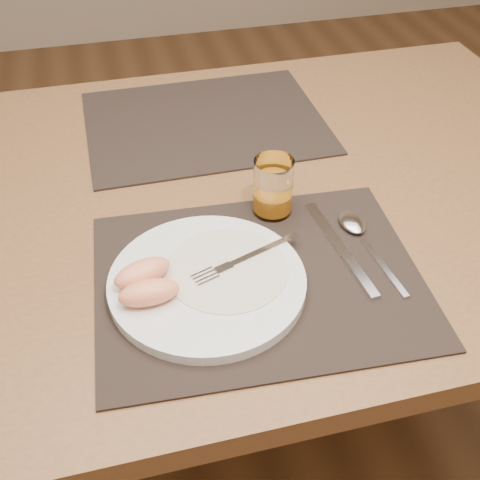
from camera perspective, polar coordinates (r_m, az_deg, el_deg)
The scene contains 11 objects.
ground at distance 1.57m, azimuth -1.44°, elevation -17.94°, with size 5.00×5.00×0.00m, color brown.
table at distance 1.05m, azimuth -2.04°, elevation 1.10°, with size 1.40×0.90×0.75m.
placemat_near at distance 0.84m, azimuth 1.76°, elevation -3.66°, with size 0.45×0.35×0.00m, color black.
placemat_far at distance 1.19m, azimuth -3.33°, elevation 11.10°, with size 0.45×0.35×0.00m, color black.
plate at distance 0.82m, azimuth -3.13°, elevation -4.00°, with size 0.27×0.27×0.02m, color white.
plate_dressing at distance 0.83m, azimuth -1.26°, elevation -2.74°, with size 0.17×0.17×0.00m.
fork at distance 0.84m, azimuth -0.16°, elevation -2.07°, with size 0.17×0.07×0.00m.
knife at distance 0.88m, azimuth 10.00°, elevation -1.45°, with size 0.03×0.22×0.01m.
spoon at distance 0.93m, azimuth 10.98°, elevation 1.06°, with size 0.04×0.19×0.01m.
juice_glass at distance 0.93m, azimuth 3.14°, elevation 4.81°, with size 0.06×0.06×0.09m.
grapefruit_wedges at distance 0.80m, azimuth -8.94°, elevation -4.00°, with size 0.09×0.09×0.03m.
Camera 1 is at (-0.16, -0.79, 1.34)m, focal length 45.00 mm.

